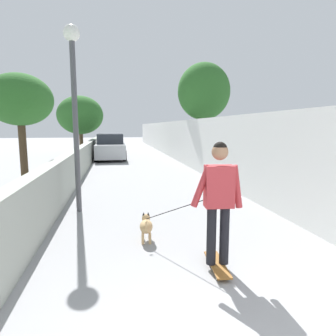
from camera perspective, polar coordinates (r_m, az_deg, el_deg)
name	(u,v)px	position (r m, az deg, el deg)	size (l,w,h in m)	color
ground_plane	(137,164)	(15.63, -6.11, 0.87)	(80.00, 80.00, 0.00)	gray
wall_left	(83,158)	(13.61, -16.30, 1.93)	(48.00, 0.30, 1.14)	#999E93
fence_right	(193,144)	(13.99, 4.99, 4.78)	(48.00, 0.30, 2.30)	white
tree_left_near	(20,101)	(9.37, -27.16, 11.70)	(1.82, 1.82, 3.45)	#473523
tree_right_far	(204,92)	(15.25, 7.05, 14.62)	(2.64, 2.64, 5.15)	brown
tree_left_distant	(80,115)	(20.61, -16.89, 9.91)	(3.03, 3.03, 4.01)	brown
lamp_post	(74,86)	(6.95, -18.04, 15.10)	(0.36, 0.36, 4.14)	#4C4C51
skateboard	(217,264)	(4.27, 9.64, -18.21)	(0.82, 0.28, 0.08)	brown
person_skateboarder	(219,194)	(3.93, 9.98, -5.05)	(0.26, 0.71, 1.68)	black
dog	(146,225)	(5.08, -4.27, -11.21)	(1.47, 0.99, 1.06)	tan
car_near	(111,147)	(18.11, -11.23, 4.02)	(4.32, 1.80, 1.54)	silver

